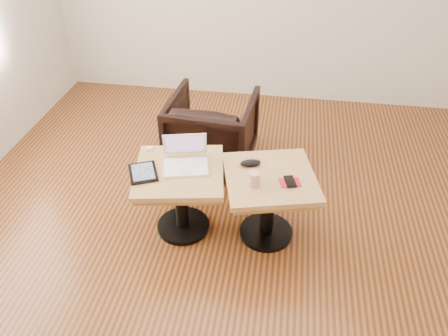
# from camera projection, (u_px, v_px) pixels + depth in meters

# --- Properties ---
(room_shell) EXTENTS (4.52, 4.52, 2.71)m
(room_shell) POSITION_uv_depth(u_px,v_px,m) (242.00, 60.00, 2.39)
(room_shell) COLOR #41240C
(room_shell) RESTS_ON ground
(side_table_left) EXTENTS (0.69, 0.69, 0.54)m
(side_table_left) POSITION_uv_depth(u_px,v_px,m) (180.00, 185.00, 3.02)
(side_table_left) COLOR black
(side_table_left) RESTS_ON ground
(side_table_right) EXTENTS (0.72, 0.72, 0.54)m
(side_table_right) POSITION_uv_depth(u_px,v_px,m) (269.00, 191.00, 2.97)
(side_table_right) COLOR black
(side_table_right) RESTS_ON ground
(laptop) EXTENTS (0.35, 0.33, 0.21)m
(laptop) POSITION_uv_depth(u_px,v_px,m) (186.00, 160.00, 2.96)
(laptop) COLOR white
(laptop) RESTS_ON side_table_left
(tablet) EXTENTS (0.26, 0.28, 0.02)m
(tablet) POSITION_uv_depth(u_px,v_px,m) (143.00, 173.00, 2.90)
(tablet) COLOR black
(tablet) RESTS_ON side_table_left
(charging_adapter) EXTENTS (0.05, 0.05, 0.02)m
(charging_adapter) POSITION_uv_depth(u_px,v_px,m) (150.00, 149.00, 3.12)
(charging_adapter) COLOR white
(charging_adapter) RESTS_ON side_table_left
(glasses_case) EXTENTS (0.16, 0.10, 0.05)m
(glasses_case) POSITION_uv_depth(u_px,v_px,m) (251.00, 163.00, 2.96)
(glasses_case) COLOR black
(glasses_case) RESTS_ON side_table_right
(striped_cup) EXTENTS (0.08, 0.08, 0.10)m
(striped_cup) POSITION_uv_depth(u_px,v_px,m) (254.00, 179.00, 2.78)
(striped_cup) COLOR #BA2F52
(striped_cup) RESTS_ON side_table_right
(earbuds_tangle) EXTENTS (0.07, 0.05, 0.01)m
(earbuds_tangle) POSITION_uv_depth(u_px,v_px,m) (274.00, 167.00, 2.95)
(earbuds_tangle) COLOR white
(earbuds_tangle) RESTS_ON side_table_right
(phone_on_sleeve) EXTENTS (0.15, 0.13, 0.02)m
(phone_on_sleeve) POSITION_uv_depth(u_px,v_px,m) (290.00, 182.00, 2.82)
(phone_on_sleeve) COLOR #A21B1D
(phone_on_sleeve) RESTS_ON side_table_right
(armchair) EXTENTS (0.74, 0.76, 0.65)m
(armchair) POSITION_uv_depth(u_px,v_px,m) (212.00, 131.00, 3.74)
(armchair) COLOR black
(armchair) RESTS_ON ground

